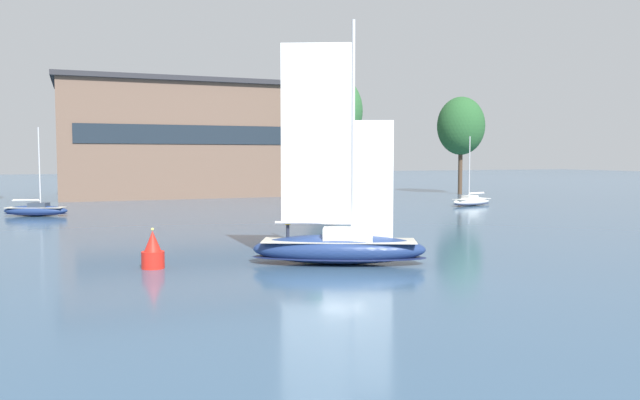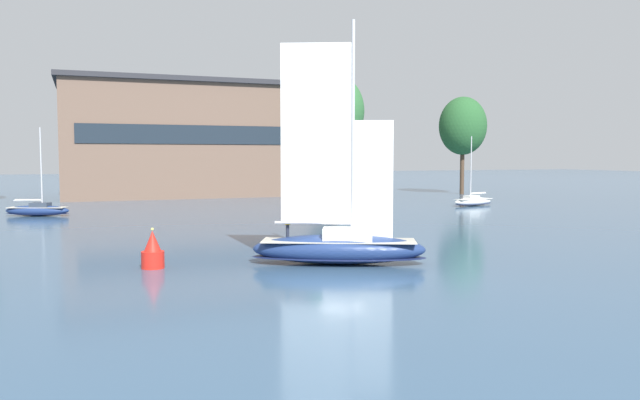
# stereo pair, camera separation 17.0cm
# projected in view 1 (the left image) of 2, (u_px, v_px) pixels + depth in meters

# --- Properties ---
(ground_plane) EXTENTS (400.00, 400.00, 0.00)m
(ground_plane) POSITION_uv_depth(u_px,v_px,m) (339.00, 264.00, 35.89)
(ground_plane) COLOR #385675
(waterfront_building) EXTENTS (41.20, 18.91, 17.54)m
(waterfront_building) POSITION_uv_depth(u_px,v_px,m) (196.00, 139.00, 98.10)
(waterfront_building) COLOR brown
(waterfront_building) RESTS_ON ground
(tree_shore_center) EXTENTS (7.65, 7.65, 15.75)m
(tree_shore_center) POSITION_uv_depth(u_px,v_px,m) (461.00, 126.00, 100.77)
(tree_shore_center) COLOR #4C3828
(tree_shore_center) RESTS_ON ground
(tree_shore_right) EXTENTS (8.99, 8.99, 18.50)m
(tree_shore_right) POSITION_uv_depth(u_px,v_px,m) (333.00, 111.00, 94.26)
(tree_shore_right) COLOR brown
(tree_shore_right) RESTS_ON ground
(sailboat_main) EXTENTS (10.33, 6.68, 13.83)m
(sailboat_main) POSITION_uv_depth(u_px,v_px,m) (339.00, 245.00, 35.81)
(sailboat_main) COLOR navy
(sailboat_main) RESTS_ON ground
(sailboat_moored_mid_channel) EXTENTS (6.50, 3.08, 8.63)m
(sailboat_moored_mid_channel) POSITION_uv_depth(u_px,v_px,m) (472.00, 201.00, 77.73)
(sailboat_moored_mid_channel) COLOR white
(sailboat_moored_mid_channel) RESTS_ON ground
(sailboat_moored_far_slip) EXTENTS (6.86, 4.16, 9.14)m
(sailboat_moored_far_slip) POSITION_uv_depth(u_px,v_px,m) (36.00, 210.00, 64.29)
(sailboat_moored_far_slip) COLOR navy
(sailboat_moored_far_slip) RESTS_ON ground
(channel_buoy) EXTENTS (1.26, 1.26, 2.25)m
(channel_buoy) POSITION_uv_depth(u_px,v_px,m) (153.00, 252.00, 34.35)
(channel_buoy) COLOR red
(channel_buoy) RESTS_ON ground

